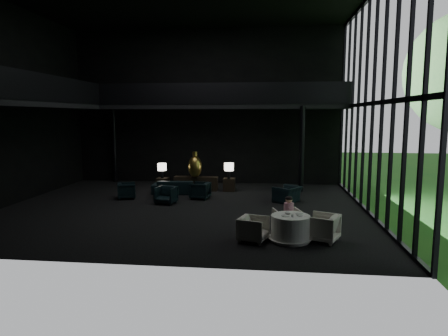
# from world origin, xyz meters

# --- Properties ---
(floor) EXTENTS (14.00, 12.00, 0.02)m
(floor) POSITION_xyz_m (0.00, 0.00, 0.00)
(floor) COLOR black
(floor) RESTS_ON ground
(wall_back) EXTENTS (14.00, 0.04, 8.00)m
(wall_back) POSITION_xyz_m (0.00, 6.00, 4.00)
(wall_back) COLOR black
(wall_back) RESTS_ON ground
(wall_front) EXTENTS (14.00, 0.04, 8.00)m
(wall_front) POSITION_xyz_m (0.00, -6.00, 4.00)
(wall_front) COLOR black
(wall_front) RESTS_ON ground
(wall_left) EXTENTS (0.04, 12.00, 8.00)m
(wall_left) POSITION_xyz_m (-7.00, 0.00, 4.00)
(wall_left) COLOR black
(wall_left) RESTS_ON ground
(curtain_wall) EXTENTS (0.20, 12.00, 8.00)m
(curtain_wall) POSITION_xyz_m (6.95, 0.00, 4.00)
(curtain_wall) COLOR black
(curtain_wall) RESTS_ON ground
(mezzanine_left) EXTENTS (2.00, 12.00, 0.25)m
(mezzanine_left) POSITION_xyz_m (-6.00, 0.00, 4.00)
(mezzanine_left) COLOR black
(mezzanine_left) RESTS_ON wall_left
(mezzanine_back) EXTENTS (12.00, 2.00, 0.25)m
(mezzanine_back) POSITION_xyz_m (1.00, 5.00, 4.00)
(mezzanine_back) COLOR black
(mezzanine_back) RESTS_ON wall_back
(railing_left) EXTENTS (0.06, 12.00, 1.00)m
(railing_left) POSITION_xyz_m (-5.00, 0.00, 4.60)
(railing_left) COLOR black
(railing_left) RESTS_ON mezzanine_left
(railing_back) EXTENTS (12.00, 0.06, 1.00)m
(railing_back) POSITION_xyz_m (1.00, 4.00, 4.60)
(railing_back) COLOR black
(railing_back) RESTS_ON mezzanine_back
(column_nw) EXTENTS (0.24, 0.24, 4.00)m
(column_nw) POSITION_xyz_m (-5.00, 5.70, 2.00)
(column_nw) COLOR black
(column_nw) RESTS_ON floor
(column_ne) EXTENTS (0.24, 0.24, 4.00)m
(column_ne) POSITION_xyz_m (4.80, 4.00, 2.00)
(column_ne) COLOR black
(column_ne) RESTS_ON floor
(console) EXTENTS (2.08, 0.47, 0.66)m
(console) POSITION_xyz_m (-0.18, 3.67, 0.33)
(console) COLOR black
(console) RESTS_ON floor
(bronze_urn) EXTENTS (0.65, 0.65, 1.22)m
(bronze_urn) POSITION_xyz_m (-0.18, 3.46, 1.18)
(bronze_urn) COLOR #AF9241
(bronze_urn) RESTS_ON console
(side_table_left) EXTENTS (0.54, 0.54, 0.59)m
(side_table_left) POSITION_xyz_m (-1.78, 3.56, 0.30)
(side_table_left) COLOR black
(side_table_left) RESTS_ON floor
(table_lamp_left) EXTENTS (0.43, 0.43, 0.71)m
(table_lamp_left) POSITION_xyz_m (-1.78, 3.48, 1.10)
(table_lamp_left) COLOR black
(table_lamp_left) RESTS_ON side_table_left
(side_table_right) EXTENTS (0.55, 0.55, 0.61)m
(side_table_right) POSITION_xyz_m (1.42, 3.73, 0.30)
(side_table_right) COLOR black
(side_table_right) RESTS_ON floor
(table_lamp_right) EXTENTS (0.45, 0.45, 0.75)m
(table_lamp_right) POSITION_xyz_m (1.42, 3.57, 1.14)
(table_lamp_right) COLOR black
(table_lamp_right) RESTS_ON side_table_right
(sofa) EXTENTS (2.27, 0.80, 0.87)m
(sofa) POSITION_xyz_m (-0.93, 2.79, 0.44)
(sofa) COLOR black
(sofa) RESTS_ON floor
(lounge_armchair_west) EXTENTS (0.87, 0.90, 0.73)m
(lounge_armchair_west) POSITION_xyz_m (-2.80, 1.45, 0.37)
(lounge_armchair_west) COLOR black
(lounge_armchair_west) RESTS_ON floor
(lounge_armchair_east) EXTENTS (0.85, 0.89, 0.80)m
(lounge_armchair_east) POSITION_xyz_m (0.35, 1.76, 0.40)
(lounge_armchair_east) COLOR black
(lounge_armchair_east) RESTS_ON floor
(lounge_armchair_south) EXTENTS (0.89, 0.85, 0.79)m
(lounge_armchair_south) POSITION_xyz_m (-0.85, 0.65, 0.40)
(lounge_armchair_south) COLOR black
(lounge_armchair_south) RESTS_ON floor
(window_armchair) EXTENTS (1.06, 1.15, 0.84)m
(window_armchair) POSITION_xyz_m (4.05, 1.50, 0.42)
(window_armchair) COLOR black
(window_armchair) RESTS_ON floor
(coffee_table) EXTENTS (1.07, 1.07, 0.36)m
(coffee_table) POSITION_xyz_m (-1.21, 1.66, 0.18)
(coffee_table) COLOR black
(coffee_table) RESTS_ON floor
(dining_table) EXTENTS (1.26, 1.26, 0.75)m
(dining_table) POSITION_xyz_m (3.92, -3.69, 0.33)
(dining_table) COLOR white
(dining_table) RESTS_ON floor
(dining_chair_north) EXTENTS (0.94, 0.91, 0.80)m
(dining_chair_north) POSITION_xyz_m (3.87, -2.76, 0.40)
(dining_chair_north) COLOR beige
(dining_chair_north) RESTS_ON floor
(dining_chair_east) EXTENTS (1.18, 1.21, 0.96)m
(dining_chair_east) POSITION_xyz_m (4.83, -3.58, 0.48)
(dining_chair_east) COLOR silver
(dining_chair_east) RESTS_ON floor
(dining_chair_west) EXTENTS (0.90, 0.93, 0.78)m
(dining_chair_west) POSITION_xyz_m (2.87, -3.81, 0.39)
(dining_chair_west) COLOR beige
(dining_chair_west) RESTS_ON floor
(child) EXTENTS (0.31, 0.31, 0.65)m
(child) POSITION_xyz_m (3.92, -2.67, 0.77)
(child) COLOR #C37A9B
(child) RESTS_ON dining_chair_north
(plate_a) EXTENTS (0.25, 0.25, 0.01)m
(plate_a) POSITION_xyz_m (3.77, -3.79, 0.76)
(plate_a) COLOR white
(plate_a) RESTS_ON dining_table
(plate_b) EXTENTS (0.24, 0.24, 0.02)m
(plate_b) POSITION_xyz_m (4.18, -3.52, 0.76)
(plate_b) COLOR white
(plate_b) RESTS_ON dining_table
(saucer) EXTENTS (0.20, 0.20, 0.01)m
(saucer) POSITION_xyz_m (4.19, -3.73, 0.76)
(saucer) COLOR white
(saucer) RESTS_ON dining_table
(coffee_cup) EXTENTS (0.09, 0.09, 0.06)m
(coffee_cup) POSITION_xyz_m (4.12, -3.76, 0.79)
(coffee_cup) COLOR white
(coffee_cup) RESTS_ON saucer
(cereal_bowl) EXTENTS (0.17, 0.17, 0.08)m
(cereal_bowl) POSITION_xyz_m (3.85, -3.59, 0.79)
(cereal_bowl) COLOR white
(cereal_bowl) RESTS_ON dining_table
(cream_pot) EXTENTS (0.08, 0.08, 0.07)m
(cream_pot) POSITION_xyz_m (3.96, -3.88, 0.79)
(cream_pot) COLOR #99999E
(cream_pot) RESTS_ON dining_table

